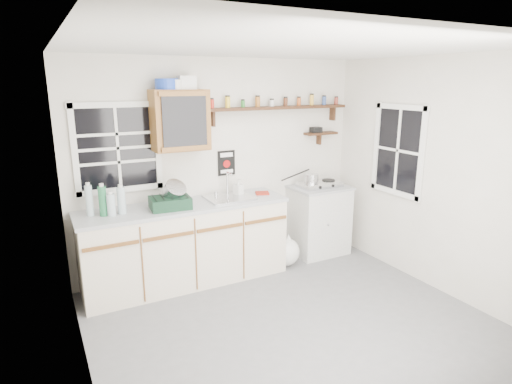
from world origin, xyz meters
TOP-DOWN VIEW (x-y plane):
  - room at (0.00, 0.00)m, footprint 3.64×3.24m
  - main_cabinet at (-0.58, 1.30)m, footprint 2.31×0.63m
  - right_cabinet at (1.25, 1.32)m, footprint 0.73×0.57m
  - sink at (-0.05, 1.30)m, footprint 0.52×0.44m
  - upper_cabinet at (-0.55, 1.44)m, footprint 0.60×0.32m
  - upper_cabinet_clutter at (-0.60, 1.44)m, footprint 0.43×0.24m
  - spice_shelf at (0.72, 1.51)m, footprint 1.91×0.18m
  - secondary_shelf at (1.36, 1.52)m, footprint 0.45×0.16m
  - warning_sign at (0.05, 1.59)m, footprint 0.22×0.02m
  - window_back at (-1.20, 1.59)m, footprint 0.93×0.03m
  - window_right at (1.79, 0.55)m, footprint 0.03×0.78m
  - water_bottles at (-1.40, 1.30)m, footprint 0.37×0.18m
  - dish_rack at (-0.75, 1.23)m, footprint 0.44×0.35m
  - soap_bottle at (0.10, 1.37)m, footprint 0.12×0.12m
  - rag at (0.39, 1.30)m, footprint 0.19×0.18m
  - hotplate at (1.23, 1.31)m, footprint 0.55×0.30m
  - saucepan at (1.09, 1.31)m, footprint 0.41×0.31m
  - trash_bag at (0.65, 1.14)m, footprint 0.37×0.34m

SIDE VIEW (x-z plane):
  - trash_bag at x=0.65m, z-range -0.03..0.39m
  - right_cabinet at x=1.25m, z-range 0.00..0.91m
  - main_cabinet at x=-0.58m, z-range 0.00..0.92m
  - sink at x=-0.05m, z-range 0.79..1.08m
  - rag at x=0.39m, z-range 0.92..0.94m
  - hotplate at x=1.23m, z-range 0.91..0.99m
  - dish_rack at x=-0.75m, z-range 0.86..1.18m
  - soap_bottle at x=0.10m, z-range 0.92..1.12m
  - saucepan at x=1.09m, z-range 0.94..1.13m
  - water_bottles at x=-1.40m, z-range 0.89..1.24m
  - room at x=0.00m, z-range -0.02..2.52m
  - warning_sign at x=0.05m, z-range 1.13..1.43m
  - window_right at x=1.79m, z-range 0.91..1.99m
  - window_back at x=-1.20m, z-range 1.06..2.04m
  - secondary_shelf at x=1.36m, z-range 1.46..1.69m
  - upper_cabinet at x=-0.55m, z-range 1.50..2.15m
  - spice_shelf at x=0.72m, z-range 1.75..2.10m
  - upper_cabinet_clutter at x=-0.60m, z-range 2.14..2.28m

